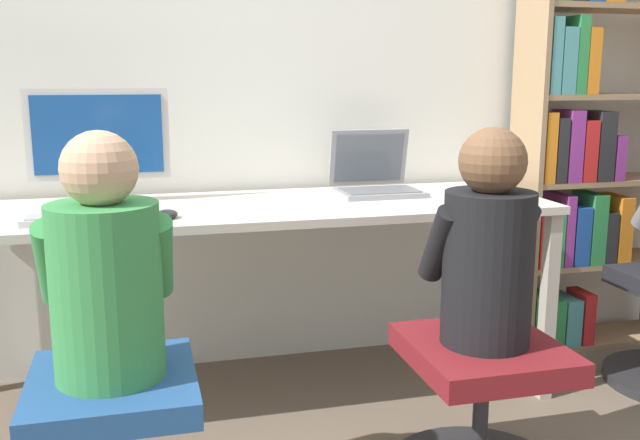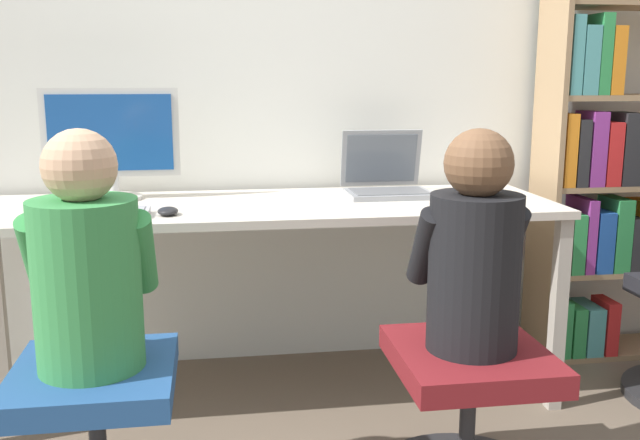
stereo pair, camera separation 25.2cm
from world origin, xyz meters
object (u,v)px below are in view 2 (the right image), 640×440
at_px(keyboard, 89,213).
at_px(office_chair_right, 468,417).
at_px(bookshelf, 610,152).
at_px(office_chair_left, 98,440).
at_px(person_at_monitor, 86,265).
at_px(person_at_laptop, 474,252).
at_px(desktop_monitor, 111,143).
at_px(laptop, 386,181).

distance_m(keyboard, office_chair_right, 1.40).
distance_m(keyboard, bookshelf, 2.15).
bearing_deg(keyboard, office_chair_right, -27.31).
relative_size(office_chair_left, bookshelf, 0.30).
xyz_separation_m(person_at_monitor, person_at_laptop, (1.07, -0.03, 0.00)).
relative_size(keyboard, office_chair_right, 0.70).
bearing_deg(office_chair_left, person_at_monitor, 90.00).
bearing_deg(office_chair_right, person_at_laptop, 90.00).
xyz_separation_m(desktop_monitor, office_chair_right, (1.11, -0.95, -0.75)).
relative_size(desktop_monitor, office_chair_right, 0.90).
bearing_deg(laptop, keyboard, -164.38).
height_order(keyboard, office_chair_right, keyboard).
bearing_deg(keyboard, desktop_monitor, 83.88).
bearing_deg(desktop_monitor, keyboard, -96.12).
relative_size(laptop, keyboard, 0.84).
bearing_deg(bookshelf, office_chair_left, -155.41).
bearing_deg(laptop, office_chair_left, -139.62).
xyz_separation_m(office_chair_left, person_at_laptop, (1.07, -0.02, 0.51)).
bearing_deg(office_chair_right, laptop, 92.31).
xyz_separation_m(office_chair_right, person_at_monitor, (-1.07, 0.03, 0.50)).
distance_m(office_chair_left, person_at_monitor, 0.50).
xyz_separation_m(keyboard, person_at_laptop, (1.15, -0.59, -0.03)).
height_order(laptop, office_chair_right, laptop).
height_order(laptop, bookshelf, bookshelf).
xyz_separation_m(laptop, bookshelf, (1.00, 0.05, 0.10)).
height_order(desktop_monitor, person_at_laptop, desktop_monitor).
bearing_deg(keyboard, person_at_monitor, -81.99).
height_order(office_chair_right, person_at_laptop, person_at_laptop).
distance_m(laptop, bookshelf, 1.00).
bearing_deg(desktop_monitor, laptop, -2.31).
height_order(desktop_monitor, keyboard, desktop_monitor).
relative_size(laptop, office_chair_left, 0.59).
distance_m(laptop, keyboard, 1.16).
distance_m(office_chair_left, bookshelf, 2.34).
xyz_separation_m(desktop_monitor, office_chair_left, (0.04, -0.92, -0.75)).
bearing_deg(laptop, person_at_laptop, -87.68).
relative_size(laptop, person_at_laptop, 0.52).
xyz_separation_m(keyboard, person_at_monitor, (0.08, -0.56, -0.04)).
relative_size(laptop, office_chair_right, 0.59).
bearing_deg(bookshelf, desktop_monitor, -179.79).
height_order(person_at_laptop, bookshelf, bookshelf).
distance_m(person_at_laptop, bookshelf, 1.36).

